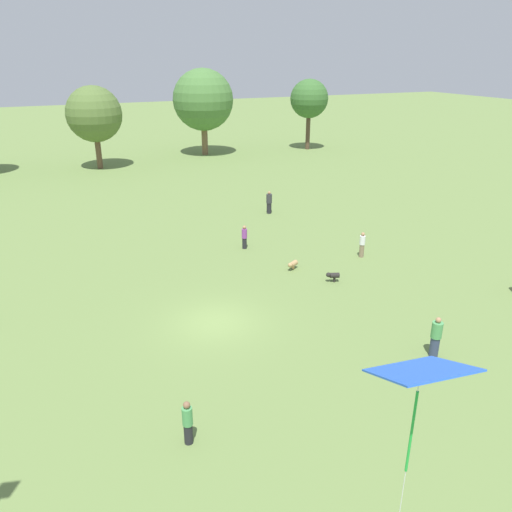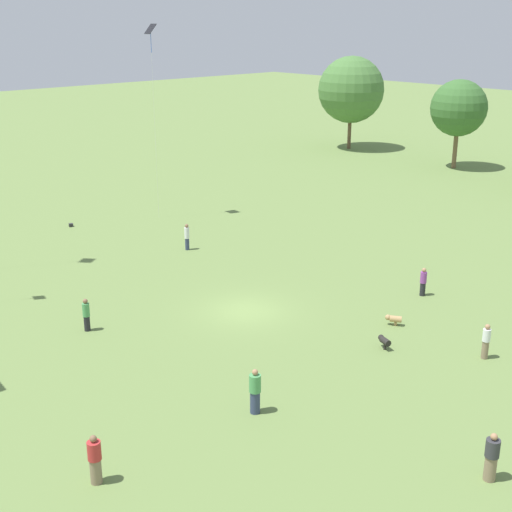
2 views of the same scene
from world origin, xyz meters
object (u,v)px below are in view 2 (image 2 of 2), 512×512
Objects in this scene: kite_3 at (151,39)px; dog_0 at (394,319)px; person_1 at (486,341)px; person_3 at (255,391)px; dog_1 at (384,341)px; person_8 at (492,457)px; picnic_bag_0 at (71,225)px; person_5 at (95,460)px; person_2 at (423,282)px; person_6 at (187,237)px; person_0 at (86,315)px.

kite_3 is 28.07m from dog_0.
person_3 is (-3.72, -10.84, 0.09)m from person_1.
person_8 is at bearing -103.48° from dog_1.
kite_3 is 39.23× the size of picnic_bag_0.
picnic_bag_0 is (-28.01, 14.74, -0.77)m from person_5.
dog_1 is (2.64, -6.99, -0.41)m from person_2.
person_3 is at bearing 154.53° from dog_0.
kite_3 reaches higher than person_6.
person_8 is 12.68m from dog_0.
person_2 is 2.01× the size of dog_0.
person_6 is 4.88× the size of picnic_bag_0.
person_8 reaches higher than dog_0.
person_2 is at bearing -83.49° from person_1.
person_1 is at bearing -81.42° from person_2.
person_5 is at bearing 28.25° from person_1.
kite_3 is (-29.76, 3.27, 12.42)m from person_1.
dog_0 is at bearing 46.60° from dog_1.
person_1 is 1.03× the size of person_2.
person_5 reaches higher than person_2.
person_6 is 27.81m from person_8.
dog_1 is (26.02, -5.82, -12.85)m from kite_3.
person_1 is at bearing 5.33° from picnic_bag_0.
person_5 is at bearing 152.13° from person_3.
dog_0 is at bearing -120.06° from person_2.
person_8 is at bearing 72.20° from person_1.
person_0 reaches higher than person_1.
person_8 is 2.27× the size of dog_1.
person_5 reaches higher than person_6.
person_3 is at bearing 149.40° from person_6.
dog_1 is (18.12, -2.47, -0.50)m from person_6.
person_8 is 37.26m from picnic_bag_0.
person_5 is 25.04m from person_6.
dog_1 reaches higher than picnic_bag_0.
person_3 is 8.30m from dog_1.
person_3 is 1.06× the size of person_8.
kite_3 is 29.60m from dog_1.
kite_3 is at bearing -22.96° from person_6.
dog_1 is at bearing -133.84° from person_5.
person_5 is at bearing 135.24° from person_6.
dog_0 is at bearing -102.92° from person_0.
person_6 is 16.82m from dog_0.
person_3 is 6.91m from person_5.
person_2 is (8.66, 16.08, -0.03)m from person_0.
person_8 reaches higher than person_2.
kite_3 is at bearing -55.00° from person_1.
person_2 is at bearing -90.50° from person_0.
picnic_bag_0 is (-2.36, -6.26, -13.14)m from kite_3.
picnic_bag_0 is (-28.39, 7.84, -0.82)m from person_3.
person_2 is 0.86× the size of person_3.
person_3 reaches higher than dog_0.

